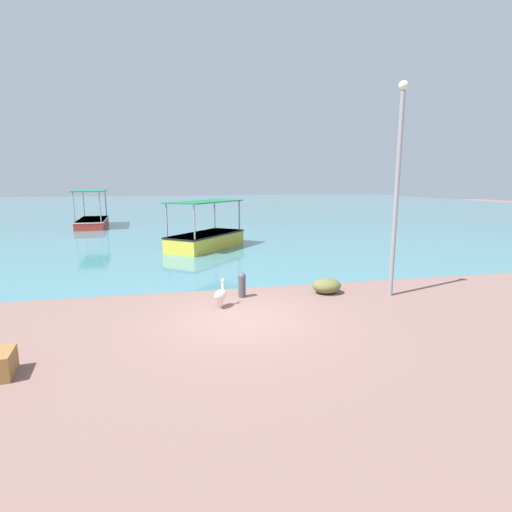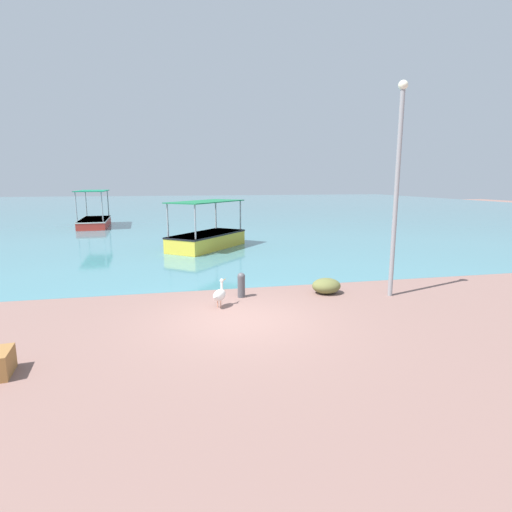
{
  "view_description": "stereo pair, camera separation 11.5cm",
  "coord_description": "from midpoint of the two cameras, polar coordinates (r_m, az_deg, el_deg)",
  "views": [
    {
      "loc": [
        -1.77,
        -9.69,
        3.52
      ],
      "look_at": [
        1.39,
        4.4,
        0.81
      ],
      "focal_mm": 28.0,
      "sensor_mm": 36.0,
      "label": 1
    },
    {
      "loc": [
        -1.66,
        -9.72,
        3.52
      ],
      "look_at": [
        1.39,
        4.4,
        0.81
      ],
      "focal_mm": 28.0,
      "sensor_mm": 36.0,
      "label": 2
    }
  ],
  "objects": [
    {
      "name": "lamp_post",
      "position": [
        12.79,
        19.29,
        10.14
      ],
      "size": [
        0.28,
        0.28,
        6.36
      ],
      "color": "gray",
      "rests_on": "ground"
    },
    {
      "name": "pelican",
      "position": [
        11.37,
        -5.38,
        -5.49
      ],
      "size": [
        0.55,
        0.72,
        0.8
      ],
      "color": "#E0997A",
      "rests_on": "ground"
    },
    {
      "name": "harbor_water",
      "position": [
        57.84,
        -10.97,
        6.93
      ],
      "size": [
        110.0,
        90.0,
        0.0
      ],
      "primitive_type": "cube",
      "color": "teal",
      "rests_on": "ground"
    },
    {
      "name": "mooring_bollard",
      "position": [
        12.3,
        -2.29,
        -4.03
      ],
      "size": [
        0.24,
        0.24,
        0.77
      ],
      "color": "#47474C",
      "rests_on": "ground"
    },
    {
      "name": "ground",
      "position": [
        10.46,
        -2.49,
        -9.05
      ],
      "size": [
        120.0,
        120.0,
        0.0
      ],
      "primitive_type": "plane",
      "color": "#836058"
    },
    {
      "name": "fishing_boat_far_left",
      "position": [
        21.37,
        -7.31,
        2.56
      ],
      "size": [
        4.57,
        4.93,
        2.5
      ],
      "color": "gold",
      "rests_on": "harbor_water"
    },
    {
      "name": "fishing_boat_far_right",
      "position": [
        34.04,
        -22.43,
        4.75
      ],
      "size": [
        2.45,
        6.06,
        2.82
      ],
      "color": "red",
      "rests_on": "harbor_water"
    },
    {
      "name": "net_pile",
      "position": [
        12.94,
        9.83,
        -4.2
      ],
      "size": [
        0.92,
        0.78,
        0.49
      ],
      "primitive_type": "ellipsoid",
      "color": "olive",
      "rests_on": "ground"
    }
  ]
}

